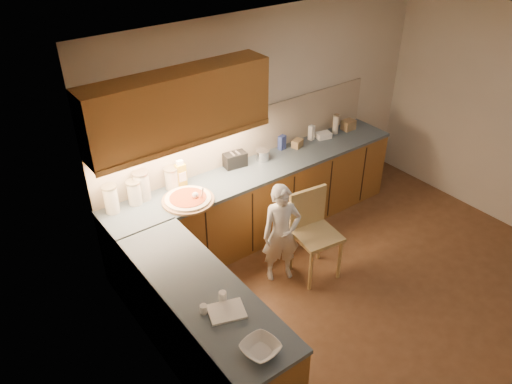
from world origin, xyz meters
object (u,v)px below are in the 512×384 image
Objects in this scene: pizza_on_board at (188,199)px; child at (281,234)px; toaster at (235,160)px; wooden_chair at (313,228)px; oil_jug at (181,175)px.

child reaches higher than pizza_on_board.
pizza_on_board is at bearing -150.61° from toaster.
wooden_chair is 3.15× the size of oil_jug.
pizza_on_board is 1.73× the size of oil_jug.
child is at bearing 167.99° from wooden_chair.
oil_jug reaches higher than wooden_chair.
wooden_chair is (1.05, -0.77, -0.37)m from pizza_on_board.
pizza_on_board reaches higher than wooden_chair.
wooden_chair is at bearing 2.31° from child.
pizza_on_board is 0.47× the size of child.
toaster is (0.09, 0.97, 0.43)m from child.
toaster is (0.80, 0.31, 0.06)m from pizza_on_board.
oil_jug is (-0.62, 0.95, 0.49)m from child.
wooden_chair is at bearing -48.22° from oil_jug.
wooden_chair is 3.56× the size of toaster.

